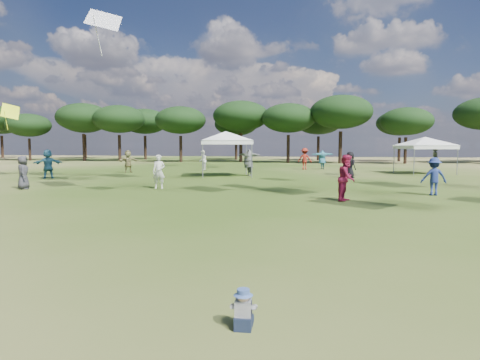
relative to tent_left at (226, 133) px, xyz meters
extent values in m
cylinder|color=black|center=(-31.92, 21.69, -1.33)|extent=(0.33, 0.33, 2.92)
ellipsoid|color=black|center=(-31.92, 21.69, 1.88)|extent=(5.67, 5.67, 3.06)
cylinder|color=black|center=(-24.03, 21.88, -1.04)|extent=(0.40, 0.40, 3.49)
ellipsoid|color=black|center=(-24.03, 21.88, 2.80)|extent=(6.79, 6.79, 3.66)
cylinder|color=black|center=(-18.88, 21.61, -1.13)|extent=(0.38, 0.38, 3.32)
ellipsoid|color=black|center=(-18.88, 21.61, 2.52)|extent=(6.44, 6.44, 3.47)
cylinder|color=black|center=(-10.47, 20.89, -1.22)|extent=(0.36, 0.36, 3.14)
ellipsoid|color=black|center=(-10.47, 20.89, 2.24)|extent=(6.11, 6.11, 3.29)
cylinder|color=black|center=(-3.35, 22.40, -1.06)|extent=(0.40, 0.40, 3.46)
ellipsoid|color=black|center=(-3.35, 22.40, 2.75)|extent=(6.73, 6.73, 3.63)
cylinder|color=black|center=(2.46, 21.22, -1.19)|extent=(0.37, 0.37, 3.21)
ellipsoid|color=black|center=(2.46, 21.22, 2.35)|extent=(6.24, 6.24, 3.36)
cylinder|color=black|center=(8.29, 20.77, -1.01)|extent=(0.41, 0.41, 3.56)
ellipsoid|color=black|center=(8.29, 20.77, 2.90)|extent=(6.91, 6.91, 3.73)
cylinder|color=black|center=(15.23, 21.10, -1.35)|extent=(0.33, 0.33, 2.88)
ellipsoid|color=black|center=(15.23, 21.10, 1.82)|extent=(5.60, 5.60, 3.02)
cylinder|color=black|center=(-43.90, 30.39, -1.01)|extent=(0.41, 0.41, 3.56)
ellipsoid|color=black|center=(-43.90, 30.39, 2.91)|extent=(6.92, 6.92, 3.73)
cylinder|color=black|center=(-29.06, 30.15, -0.98)|extent=(0.41, 0.41, 3.62)
ellipsoid|color=black|center=(-29.06, 30.15, 3.00)|extent=(7.03, 7.03, 3.79)
cylinder|color=black|center=(-18.36, 28.16, -1.11)|extent=(0.39, 0.39, 3.37)
ellipsoid|color=black|center=(-18.36, 28.16, 2.60)|extent=(6.54, 6.54, 3.53)
cylinder|color=black|center=(-5.48, 29.91, -1.23)|extent=(0.36, 0.36, 3.11)
ellipsoid|color=black|center=(-5.48, 29.91, 2.19)|extent=(6.05, 6.05, 3.26)
cylinder|color=black|center=(5.86, 29.12, -1.19)|extent=(0.37, 0.37, 3.20)
ellipsoid|color=black|center=(5.86, 29.12, 2.33)|extent=(6.21, 6.21, 3.35)
cylinder|color=black|center=(15.86, 27.93, -1.29)|extent=(0.34, 0.34, 2.99)
ellipsoid|color=black|center=(15.86, 27.93, 2.00)|extent=(5.81, 5.81, 3.13)
cylinder|color=gray|center=(-1.02, -1.88, -1.67)|extent=(0.06, 0.06, 2.24)
cylinder|color=gray|center=(1.88, -1.02, -1.67)|extent=(0.06, 0.06, 2.24)
cylinder|color=gray|center=(-1.88, 1.02, -1.67)|extent=(0.06, 0.06, 2.24)
cylinder|color=gray|center=(1.02, 1.88, -1.67)|extent=(0.06, 0.06, 2.24)
cube|color=white|center=(0.00, 0.00, -0.60)|extent=(3.96, 3.96, 0.25)
pyramid|color=white|center=(0.00, 0.00, 0.12)|extent=(6.21, 6.21, 0.60)
cylinder|color=gray|center=(12.21, 3.09, -1.83)|extent=(0.06, 0.06, 1.93)
cylinder|color=gray|center=(15.12, 3.85, -1.83)|extent=(0.06, 0.06, 1.93)
cylinder|color=gray|center=(11.44, 6.00, -1.83)|extent=(0.06, 0.06, 1.93)
cylinder|color=gray|center=(14.35, 6.77, -1.83)|extent=(0.06, 0.06, 1.93)
cube|color=white|center=(13.28, 4.93, -0.91)|extent=(3.87, 3.87, 0.25)
pyramid|color=white|center=(13.28, 4.93, -0.19)|extent=(6.25, 6.25, 0.60)
cube|color=#161E33|center=(5.16, -21.28, -2.72)|extent=(0.20, 0.20, 0.15)
cube|color=#161E33|center=(5.08, -21.14, -2.75)|extent=(0.08, 0.18, 0.08)
cube|color=#161E33|center=(5.21, -21.14, -2.75)|extent=(0.08, 0.18, 0.08)
cube|color=white|center=(5.16, -21.28, -2.56)|extent=(0.19, 0.14, 0.19)
cylinder|color=white|center=(5.04, -21.23, -2.56)|extent=(0.07, 0.19, 0.12)
cylinder|color=white|center=(5.27, -21.22, -2.56)|extent=(0.07, 0.19, 0.12)
sphere|color=#E0B293|center=(5.16, -21.28, -2.43)|extent=(0.13, 0.13, 0.13)
cone|color=#4E72B6|center=(5.16, -21.28, -2.40)|extent=(0.21, 0.21, 0.02)
cylinder|color=#4E72B6|center=(5.16, -21.28, -2.37)|extent=(0.14, 0.14, 0.06)
imported|color=#235969|center=(6.23, 9.08, -1.99)|extent=(2.03, 1.29, 1.61)
imported|color=#313035|center=(-7.35, -9.40, -2.02)|extent=(0.83, 0.90, 1.55)
imported|color=olive|center=(-7.88, 2.00, -1.96)|extent=(1.47, 1.40, 1.66)
imported|color=maroon|center=(4.79, 8.34, -1.89)|extent=(1.20, 0.74, 1.80)
imported|color=black|center=(7.84, 0.03, -1.98)|extent=(0.91, 0.94, 1.63)
imported|color=#515256|center=(1.40, 0.60, -1.91)|extent=(2.06, 1.83, 1.77)
imported|color=#313236|center=(13.88, 4.38, -1.83)|extent=(0.53, 0.75, 1.93)
imported|color=#24536C|center=(-10.19, -3.85, -1.91)|extent=(1.63, 1.40, 1.77)
imported|color=silver|center=(-3.23, 5.64, -1.99)|extent=(0.71, 0.86, 1.60)
imported|color=navy|center=(10.49, -8.21, -2.03)|extent=(1.01, 0.62, 1.52)
imported|color=silver|center=(-1.35, -7.94, -2.00)|extent=(0.65, 0.50, 1.58)
imported|color=maroon|center=(6.94, -10.60, -1.95)|extent=(0.88, 0.98, 1.68)
plane|color=#DDFA1A|center=(-13.57, -2.76, 1.40)|extent=(1.40, 1.67, 1.19)
plane|color=silver|center=(-4.17, -7.48, 5.15)|extent=(2.24, 2.36, 1.50)
camera|label=1|loc=(5.94, -25.44, -0.78)|focal=30.00mm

